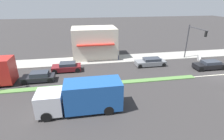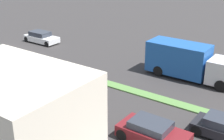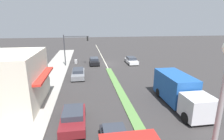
% 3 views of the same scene
% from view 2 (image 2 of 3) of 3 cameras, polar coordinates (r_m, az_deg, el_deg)
% --- Properties ---
extents(ground_plane, '(160.00, 160.00, 0.00)m').
position_cam_2_polar(ground_plane, '(23.25, 7.58, -5.01)').
color(ground_plane, '#333030').
extents(lane_marking_center, '(0.16, 60.00, 0.01)m').
position_cam_2_polar(lane_marking_center, '(34.71, -19.57, 3.03)').
color(lane_marking_center, beige).
rests_on(lane_marking_center, ground).
extents(building_corner_store, '(5.84, 7.38, 5.05)m').
position_cam_2_polar(building_corner_store, '(15.72, -17.60, -8.86)').
color(building_corner_store, beige).
rests_on(building_corner_store, sidewalk_right).
extents(pedestrian, '(0.34, 0.34, 1.71)m').
position_cam_2_polar(pedestrian, '(20.41, -18.14, -6.77)').
color(pedestrian, '#282D42').
rests_on(pedestrian, sidewalk_right).
extents(delivery_truck, '(2.44, 7.50, 2.87)m').
position_cam_2_polar(delivery_truck, '(26.71, 13.76, 1.58)').
color(delivery_truck, silver).
rests_on(delivery_truck, ground).
extents(van_white, '(1.81, 4.19, 1.28)m').
position_cam_2_polar(van_white, '(36.96, -12.82, 5.84)').
color(van_white, silver).
rests_on(van_white, ground).
extents(suv_grey, '(1.81, 4.56, 1.22)m').
position_cam_2_polar(suv_grey, '(25.60, -18.11, -1.89)').
color(suv_grey, slate).
rests_on(suv_grey, ground).
extents(sedan_maroon, '(1.89, 4.01, 1.28)m').
position_cam_2_polar(sedan_maroon, '(18.02, 7.45, -11.23)').
color(sedan_maroon, maroon).
rests_on(sedan_maroon, ground).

